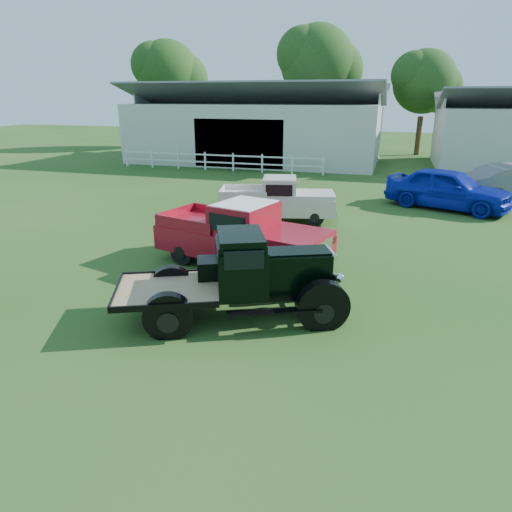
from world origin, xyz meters
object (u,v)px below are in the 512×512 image
(vintage_flatbed, at_px, (237,276))
(red_pickup, at_px, (242,234))
(misc_car_blue, at_px, (448,189))
(white_pickup, at_px, (277,200))

(vintage_flatbed, height_order, red_pickup, vintage_flatbed)
(misc_car_blue, bearing_deg, white_pickup, 145.09)
(white_pickup, bearing_deg, vintage_flatbed, -94.50)
(white_pickup, relative_size, misc_car_blue, 0.89)
(vintage_flatbed, relative_size, misc_car_blue, 0.94)
(red_pickup, distance_m, misc_car_blue, 11.45)
(vintage_flatbed, distance_m, red_pickup, 3.29)
(vintage_flatbed, height_order, misc_car_blue, vintage_flatbed)
(red_pickup, distance_m, white_pickup, 5.31)
(vintage_flatbed, bearing_deg, misc_car_blue, 42.83)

